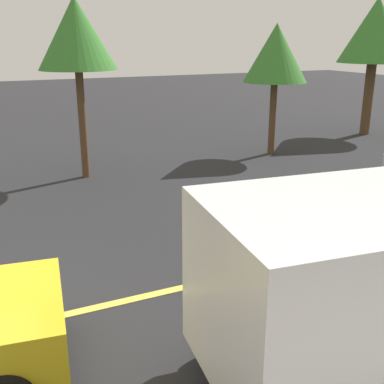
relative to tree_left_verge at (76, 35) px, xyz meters
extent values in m
cube|color=#E0D14C|center=(-0.45, -6.81, -3.76)|extent=(28.00, 0.16, 0.01)
cube|color=black|center=(-0.37, -9.46, -2.07)|extent=(0.37, 1.85, 0.80)
cylinder|color=black|center=(0.05, -8.50, -3.38)|extent=(0.78, 0.34, 0.76)
cylinder|color=black|center=(-2.55, -6.89, -3.44)|extent=(0.66, 0.30, 0.64)
cylinder|color=#513823|center=(0.00, 0.00, -2.31)|extent=(0.21, 0.21, 2.90)
cone|color=#387A2D|center=(0.00, 0.00, 0.04)|extent=(2.03, 2.03, 1.81)
cylinder|color=#513823|center=(11.56, 1.43, -2.38)|extent=(0.37, 0.37, 2.77)
cone|color=#387A2D|center=(11.56, 1.43, 0.20)|extent=(2.68, 2.68, 2.38)
cylinder|color=#513823|center=(6.23, 0.15, -2.59)|extent=(0.22, 0.22, 2.34)
cone|color=#387A2D|center=(6.23, 0.15, -0.53)|extent=(2.02, 2.02, 1.79)
camera|label=1|loc=(-2.70, -12.82, -0.06)|focal=44.54mm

